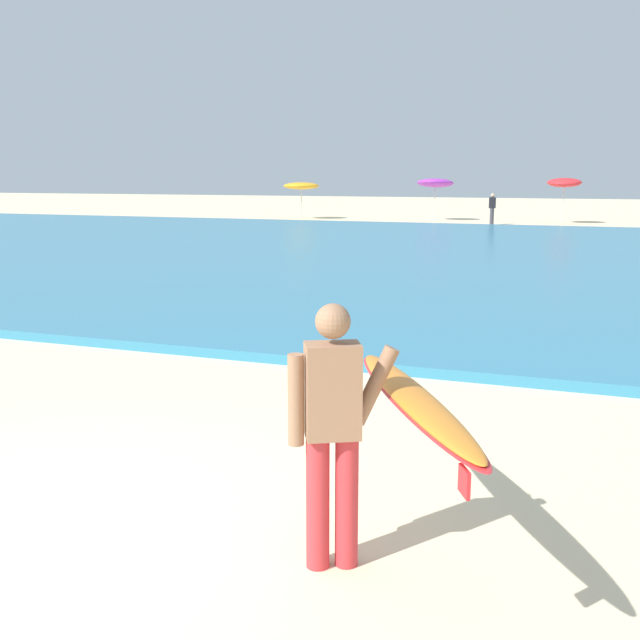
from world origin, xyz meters
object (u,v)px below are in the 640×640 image
Objects in this scene: beach_umbrella_2 at (564,183)px; beachgoer_near_row_left at (492,208)px; surfer_with_board at (370,412)px; beach_umbrella_1 at (435,183)px; beach_umbrella_0 at (301,186)px.

beach_umbrella_2 is 1.51× the size of beachgoer_near_row_left.
beachgoer_near_row_left is at bearing 96.02° from surfer_with_board.
beach_umbrella_1 reaches higher than beachgoer_near_row_left.
surfer_with_board is at bearing -67.80° from beach_umbrella_0.
beach_umbrella_2 reaches higher than beach_umbrella_1.
beach_umbrella_1 reaches higher than beach_umbrella_0.
beach_umbrella_1 is at bearing 100.88° from surfer_with_board.
beach_umbrella_2 reaches higher than surfer_with_board.
beach_umbrella_1 is 0.99× the size of beach_umbrella_2.
beach_umbrella_1 is at bearing 9.14° from beach_umbrella_0.
beachgoer_near_row_left is at bearing -144.84° from beach_umbrella_2.
beach_umbrella_1 is (7.47, 1.20, 0.18)m from beach_umbrella_0.
surfer_with_board is 1.66× the size of beachgoer_near_row_left.
beach_umbrella_0 is at bearing 112.20° from surfer_with_board.
beach_umbrella_0 is 0.87× the size of beach_umbrella_2.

